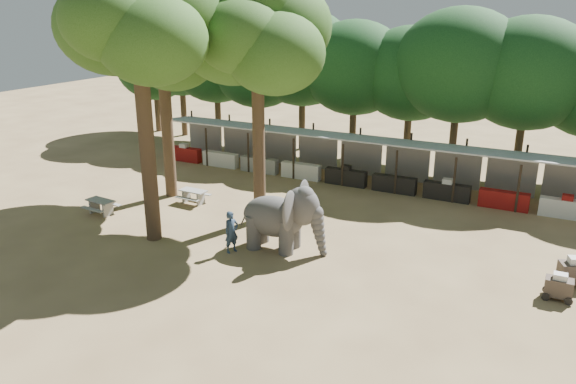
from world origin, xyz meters
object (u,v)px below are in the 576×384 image
at_px(handler, 231,232).
at_px(picnic_table_near, 101,205).
at_px(yard_tree_left, 161,36).
at_px(cart_front, 559,287).
at_px(yard_tree_back, 256,32).
at_px(elephant, 283,217).
at_px(yard_tree_center, 137,17).
at_px(cart_back, 574,272).
at_px(picnic_table_far, 193,195).

height_order(handler, picnic_table_near, handler).
xyz_separation_m(yard_tree_left, picnic_table_near, (-1.11, -4.01, -7.73)).
height_order(handler, cart_front, handler).
xyz_separation_m(yard_tree_back, handler, (0.90, -3.83, -7.66)).
bearing_deg(elephant, yard_tree_back, 130.77).
relative_size(picnic_table_near, cart_front, 1.56).
bearing_deg(handler, yard_tree_center, 116.36).
relative_size(yard_tree_left, cart_back, 8.22).
relative_size(yard_tree_left, cart_front, 11.03).
height_order(yard_tree_center, elephant, yard_tree_center).
height_order(yard_tree_center, handler, yard_tree_center).
relative_size(yard_tree_center, elephant, 3.20).
xyz_separation_m(elephant, handler, (-1.75, -1.23, -0.55)).
relative_size(yard_tree_left, yard_tree_back, 0.97).
xyz_separation_m(picnic_table_near, cart_front, (20.12, 1.02, 0.00)).
relative_size(yard_tree_back, picnic_table_near, 7.31).
height_order(yard_tree_left, yard_tree_center, yard_tree_center).
bearing_deg(yard_tree_left, elephant, -22.59).
bearing_deg(picnic_table_far, picnic_table_near, -129.99).
distance_m(yard_tree_center, cart_front, 18.34).
xyz_separation_m(handler, picnic_table_near, (-8.01, 0.82, -0.41)).
height_order(yard_tree_left, yard_tree_back, yard_tree_back).
relative_size(yard_tree_back, cart_front, 11.37).
xyz_separation_m(yard_tree_left, elephant, (8.64, -3.60, -6.77)).
bearing_deg(picnic_table_far, handler, -37.31).
relative_size(yard_tree_left, yard_tree_center, 0.92).
height_order(picnic_table_near, cart_front, cart_front).
height_order(elephant, picnic_table_near, elephant).
bearing_deg(yard_tree_back, picnic_table_near, -157.08).
bearing_deg(yard_tree_back, yard_tree_center, -126.86).
bearing_deg(picnic_table_near, yard_tree_back, 28.18).
height_order(yard_tree_left, cart_front, yard_tree_left).
bearing_deg(cart_front, picnic_table_far, 171.27).
relative_size(yard_tree_center, handler, 6.85).
distance_m(yard_tree_left, yard_tree_back, 6.09).
relative_size(cart_front, cart_back, 0.75).
height_order(yard_tree_center, cart_front, yard_tree_center).
bearing_deg(cart_front, elephant, -177.69).
bearing_deg(yard_tree_left, picnic_table_far, -19.51).
distance_m(yard_tree_left, yard_tree_center, 5.92).
distance_m(elephant, cart_front, 10.42).
relative_size(yard_tree_left, picnic_table_near, 7.09).
xyz_separation_m(picnic_table_near, picnic_table_far, (3.05, 3.32, -0.01)).
xyz_separation_m(yard_tree_left, yard_tree_center, (3.00, -5.00, 1.01)).
bearing_deg(cart_front, yard_tree_back, 170.26).
relative_size(elephant, picnic_table_near, 2.42).
distance_m(yard_tree_left, cart_back, 20.97).
relative_size(elephant, cart_front, 3.76).
bearing_deg(yard_tree_center, picnic_table_near, 166.43).
bearing_deg(handler, picnic_table_far, 73.96).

